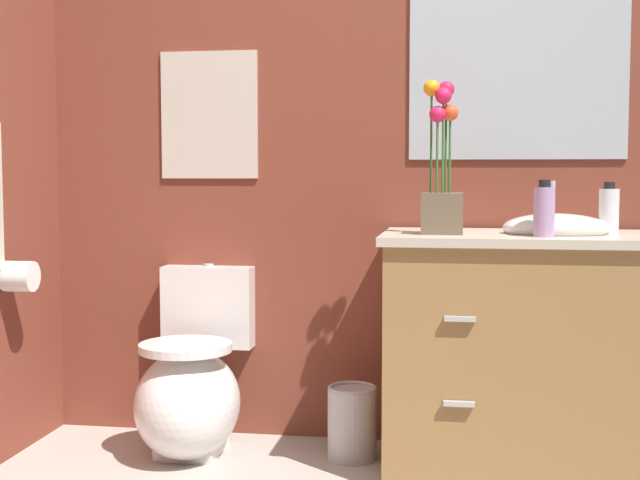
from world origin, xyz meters
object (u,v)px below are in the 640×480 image
Objects in this scene: hand_wash_bottle at (609,210)px; wall_mirror at (518,65)px; vanity_cabinet at (519,351)px; trash_bin at (352,422)px; wall_poster at (209,115)px; lotion_bottle at (544,211)px; toilet_paper_roll at (19,276)px; flower_vase at (442,185)px; toilet at (192,389)px; soap_bottle at (545,209)px.

hand_wash_bottle is 0.22× the size of wall_mirror.
vanity_cabinet reaches higher than trash_bin.
wall_mirror is (1.19, 0.00, 0.17)m from wall_poster.
lotion_bottle is 1.04m from trash_bin.
toilet_paper_roll is (-2.06, -0.18, -0.24)m from hand_wash_bottle.
flower_vase is 2.82× the size of lotion_bottle.
vanity_cabinet is 1.79m from toilet_paper_roll.
lotion_bottle is 0.37× the size of wall_poster.
lotion_bottle is (0.06, -0.15, 0.49)m from vanity_cabinet.
toilet is at bearing 179.35° from hand_wash_bottle.
soap_bottle is 0.23× the size of wall_mirror.
toilet is at bearing -167.30° from wall_mirror.
wall_mirror is (-0.00, 0.29, 1.02)m from vanity_cabinet.
hand_wash_bottle is 0.36× the size of wall_poster.
vanity_cabinet is at bearing 5.50° from toilet_paper_roll.
trash_bin is 0.34× the size of wall_mirror.
lotion_bottle is at bearing -19.50° from wall_poster.
soap_bottle reaches higher than hand_wash_bottle.
trash_bin is at bearing 160.06° from flower_vase.
soap_bottle is at bearing 0.13° from toilet.
wall_poster is at bearing 158.97° from flower_vase.
vanity_cabinet is 1.06m from wall_mirror.
flower_vase is 1.05× the size of wall_poster.
vanity_cabinet is 3.76× the size of trash_bin.
vanity_cabinet is at bearing 12.69° from flower_vase.
wall_poster reaches higher than flower_vase.
soap_bottle reaches higher than vanity_cabinet.
wall_mirror reaches higher than flower_vase.
wall_poster reaches higher than toilet_paper_roll.
hand_wash_bottle is at bearing 1.88° from vanity_cabinet.
trash_bin is (-0.65, 0.21, -0.79)m from lotion_bottle.
hand_wash_bottle is at bearing 4.99° from toilet_paper_roll.
wall_mirror is (-0.09, 0.26, 0.53)m from soap_bottle.
wall_mirror reaches higher than lotion_bottle.
lotion_bottle is 0.28m from hand_wash_bottle.
soap_bottle is 1.04m from trash_bin.
wall_poster reaches higher than hand_wash_bottle.
toilet is 0.86× the size of wall_mirror.
wall_mirror is (0.59, 0.24, 1.31)m from trash_bin.
flower_vase is 1.54m from toilet_paper_roll.
toilet is at bearing 174.62° from flower_vase.
toilet_paper_roll is at bearing -141.03° from wall_poster.
lotion_bottle is at bearing -8.01° from toilet.
flower_vase is 2.94× the size of hand_wash_bottle.
vanity_cabinet is (1.19, -0.03, 0.19)m from toilet.
toilet_paper_roll is (-1.83, -0.02, -0.25)m from lotion_bottle.
flower_vase is at bearing -5.38° from toilet.
wall_poster is (-1.27, 0.26, 0.35)m from soap_bottle.
hand_wash_bottle is 1.55m from wall_poster.
wall_mirror is at bearing 12.70° from toilet.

